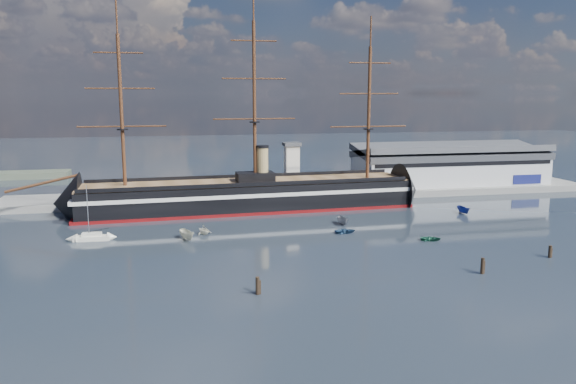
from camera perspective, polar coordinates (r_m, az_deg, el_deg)
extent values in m
plane|color=#1D262E|center=(136.37, 2.12, -3.28)|extent=(600.00, 600.00, 0.00)
cube|color=slate|center=(172.95, 2.43, -0.44)|extent=(180.00, 18.00, 2.00)
cube|color=#B7BABC|center=(192.97, 16.10, 2.37)|extent=(62.00, 20.00, 10.00)
cube|color=#3F4247|center=(192.34, 16.18, 4.02)|extent=(63.00, 21.00, 2.00)
cube|color=silver|center=(167.05, 0.38, 2.32)|extent=(4.00, 4.00, 14.00)
cube|color=#3F4247|center=(166.21, 0.39, 4.89)|extent=(5.00, 5.00, 1.00)
cube|color=black|center=(152.57, -4.08, -0.34)|extent=(88.59, 19.66, 7.00)
cube|color=silver|center=(152.36, -4.08, 0.11)|extent=(90.60, 19.98, 1.00)
cube|color=#610A0C|center=(153.26, -4.06, -1.68)|extent=(90.60, 19.94, 0.90)
cone|color=black|center=(153.47, -21.54, -1.07)|extent=(14.64, 16.25, 15.68)
cone|color=black|center=(165.41, 12.09, 0.17)|extent=(11.64, 16.13, 15.68)
cube|color=brown|center=(151.97, -4.10, 1.00)|extent=(88.54, 18.38, 0.40)
cube|color=black|center=(152.04, -3.36, 1.55)|extent=(10.24, 6.41, 2.50)
cylinder|color=tan|center=(151.87, -2.62, 2.88)|extent=(3.20, 3.20, 9.00)
cylinder|color=#381E0F|center=(153.64, -23.69, 0.81)|extent=(17.77, 1.44, 4.43)
cylinder|color=#381E0F|center=(149.23, -16.57, 7.86)|extent=(0.90, 0.90, 38.00)
cylinder|color=#381E0F|center=(150.42, -3.43, 9.03)|extent=(0.90, 0.90, 42.00)
cylinder|color=#381E0F|center=(158.47, 8.21, 7.91)|extent=(0.90, 0.90, 36.00)
cube|color=silver|center=(128.45, -19.30, -4.44)|extent=(7.72, 2.69, 1.01)
cube|color=silver|center=(128.26, -19.32, -4.09)|extent=(4.14, 1.87, 0.81)
cylinder|color=#B2B2B7|center=(127.20, -19.68, -1.80)|extent=(0.16, 0.16, 11.14)
imported|color=beige|center=(123.59, -10.20, -4.83)|extent=(7.24, 4.69, 2.72)
imported|color=navy|center=(128.37, 5.85, -4.16)|extent=(1.30, 3.05, 1.41)
imported|color=slate|center=(136.40, 5.57, -3.31)|extent=(6.02, 2.37, 2.38)
imported|color=white|center=(127.98, -8.52, -4.27)|extent=(6.84, 5.57, 2.32)
imported|color=#1C5741|center=(125.11, 14.29, -4.80)|extent=(1.92, 2.96, 1.29)
imported|color=navy|center=(155.06, 17.39, -2.11)|extent=(6.09, 2.47, 2.40)
cylinder|color=black|center=(90.07, -3.10, -10.34)|extent=(0.64, 0.64, 3.55)
cylinder|color=black|center=(105.29, 19.10, -7.86)|extent=(0.64, 0.64, 3.61)
cylinder|color=black|center=(120.21, 25.04, -6.05)|extent=(0.64, 0.64, 3.11)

